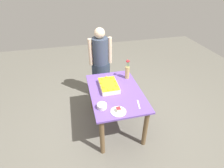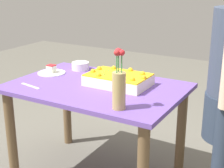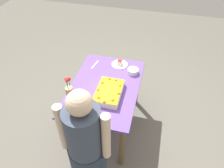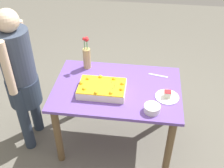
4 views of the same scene
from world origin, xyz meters
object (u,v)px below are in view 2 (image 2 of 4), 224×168
serving_plate_with_slice (51,71)px  flower_vase (119,86)px  fruit_bowl (80,66)px  sheet_cake (118,79)px  cake_knife (30,86)px

serving_plate_with_slice → flower_vase: 0.90m
serving_plate_with_slice → fruit_bowl: 0.24m
sheet_cake → flower_vase: flower_vase is taller
sheet_cake → serving_plate_with_slice: (-0.59, -0.00, -0.03)m
sheet_cake → fruit_bowl: sheet_cake is taller
flower_vase → fruit_bowl: bearing=139.4°
sheet_cake → cake_knife: bearing=-147.5°
flower_vase → fruit_bowl: 0.90m
flower_vase → fruit_bowl: (-0.68, 0.58, -0.10)m
serving_plate_with_slice → flower_vase: bearing=-25.0°
sheet_cake → serving_plate_with_slice: bearing=-179.7°
cake_knife → serving_plate_with_slice: bearing=114.6°
cake_knife → flower_vase: flower_vase is taller
cake_knife → flower_vase: bearing=6.7°
serving_plate_with_slice → cake_knife: serving_plate_with_slice is taller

